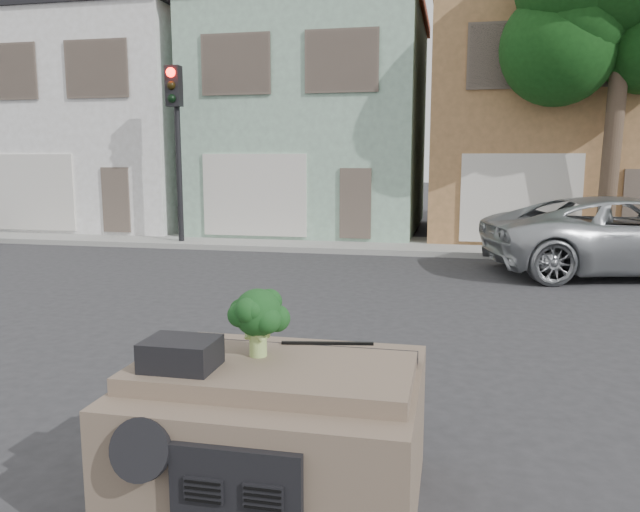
% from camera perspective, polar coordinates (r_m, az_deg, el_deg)
% --- Properties ---
extents(ground_plane, '(120.00, 120.00, 0.00)m').
position_cam_1_polar(ground_plane, '(7.63, 2.52, -10.38)').
color(ground_plane, '#303033').
rests_on(ground_plane, ground).
extents(sidewalk, '(40.00, 3.00, 0.15)m').
position_cam_1_polar(sidewalk, '(17.81, 8.14, 0.94)').
color(sidewalk, gray).
rests_on(sidewalk, ground).
extents(townhouse_white, '(7.20, 8.20, 7.55)m').
position_cam_1_polar(townhouse_white, '(24.83, -17.70, 11.40)').
color(townhouse_white, white).
rests_on(townhouse_white, ground).
extents(townhouse_mint, '(7.20, 8.20, 7.55)m').
position_cam_1_polar(townhouse_mint, '(22.14, -0.18, 12.17)').
color(townhouse_mint, '#90B59D').
rests_on(townhouse_mint, ground).
extents(townhouse_tan, '(7.20, 8.20, 7.55)m').
position_cam_1_polar(townhouse_tan, '(21.82, 19.88, 11.69)').
color(townhouse_tan, '#9F7246').
rests_on(townhouse_tan, ground).
extents(silver_pickup, '(6.60, 4.13, 1.70)m').
position_cam_1_polar(silver_pickup, '(15.29, 26.15, -1.49)').
color(silver_pickup, '#A6AAAE').
rests_on(silver_pickup, ground).
extents(traffic_signal, '(0.40, 0.40, 5.10)m').
position_cam_1_polar(traffic_signal, '(18.29, -12.93, 8.79)').
color(traffic_signal, black).
rests_on(traffic_signal, ground).
extents(tree_near, '(4.40, 4.00, 8.50)m').
position_cam_1_polar(tree_near, '(17.42, 25.43, 13.78)').
color(tree_near, '#113911').
rests_on(tree_near, ground).
extents(car_dashboard, '(2.00, 1.80, 1.12)m').
position_cam_1_polar(car_dashboard, '(4.70, -3.76, -15.76)').
color(car_dashboard, brown).
rests_on(car_dashboard, ground).
extents(instrument_hump, '(0.48, 0.38, 0.20)m').
position_cam_1_polar(instrument_hump, '(4.34, -12.60, -8.71)').
color(instrument_hump, black).
rests_on(instrument_hump, car_dashboard).
extents(wiper_arm, '(0.69, 0.15, 0.02)m').
position_cam_1_polar(wiper_arm, '(4.78, 0.69, -7.98)').
color(wiper_arm, black).
rests_on(wiper_arm, car_dashboard).
extents(broccoli, '(0.47, 0.47, 0.50)m').
position_cam_1_polar(broccoli, '(4.47, -5.71, -6.02)').
color(broccoli, '#113513').
rests_on(broccoli, car_dashboard).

